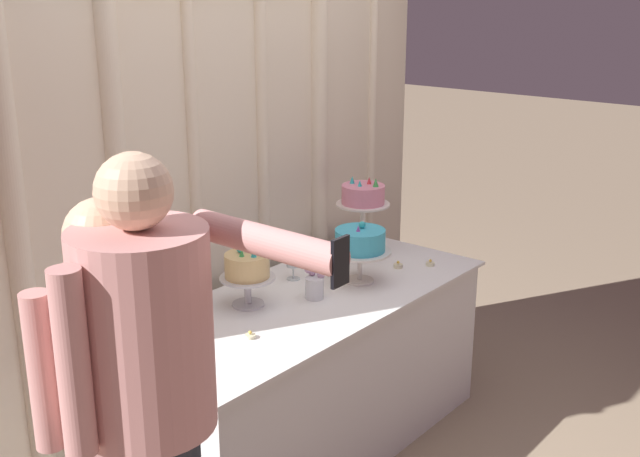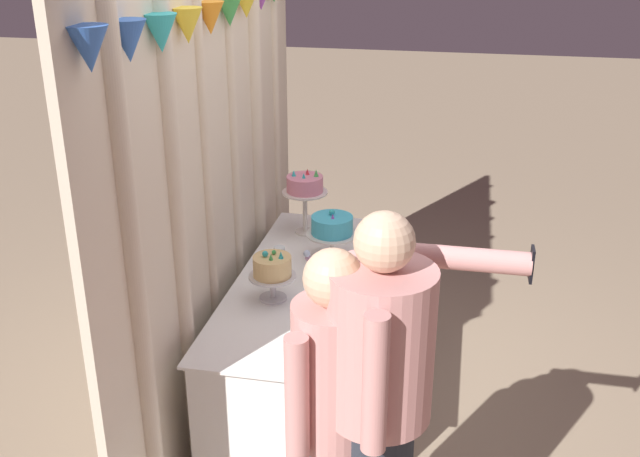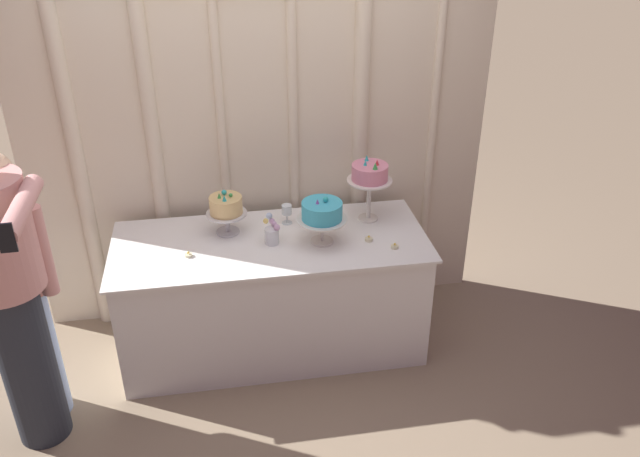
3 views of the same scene
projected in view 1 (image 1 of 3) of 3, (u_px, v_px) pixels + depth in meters
name	position (u px, v px, depth m)	size (l,w,h in m)	color
ground_plane	(325.00, 454.00, 3.70)	(24.00, 24.00, 0.00)	gray
draped_curtain	(224.00, 158.00, 3.62)	(2.89, 0.15, 2.57)	beige
cake_table	(308.00, 374.00, 3.64)	(1.85, 0.78, 0.77)	white
cake_display_leftmost	(247.00, 269.00, 3.38)	(0.24, 0.24, 0.27)	silver
cake_display_center	(360.00, 243.00, 3.65)	(0.29, 0.29, 0.29)	silver
cake_display_rightmost	(363.00, 198.00, 4.00)	(0.28, 0.28, 0.41)	silver
wine_glass	(293.00, 262.00, 3.71)	(0.06, 0.06, 0.12)	silver
flower_vase	(314.00, 283.00, 3.50)	(0.10, 0.11, 0.18)	silver
tealight_far_left	(250.00, 336.00, 3.11)	(0.04, 0.04, 0.03)	beige
tealight_near_left	(398.00, 266.00, 3.88)	(0.05, 0.05, 0.04)	beige
tealight_near_right	(430.00, 264.00, 3.91)	(0.04, 0.04, 0.03)	beige
guest_man_dark_suit	(118.00, 425.00, 2.32)	(0.41, 0.40, 1.57)	#93ADD6
guest_girl_blue_dress	(152.00, 427.00, 2.19)	(0.54, 0.69, 1.72)	#282D38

